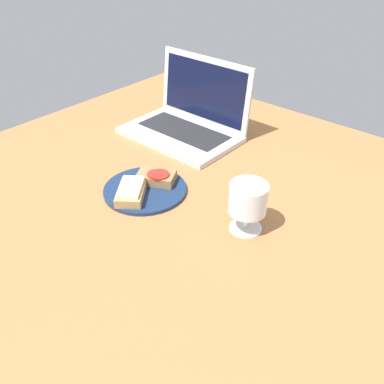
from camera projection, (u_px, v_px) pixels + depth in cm
name	position (u px, v px, depth cm)	size (l,w,h in cm)	color
wooden_table	(173.00, 211.00, 105.32)	(140.00, 140.00, 3.00)	#9E6B3D
plate	(144.00, 190.00, 109.32)	(21.25, 21.25, 1.01)	navy
sandwich_with_cheese	(131.00, 191.00, 105.37)	(11.71, 12.57, 3.14)	#A88456
sandwich_with_tomato	(156.00, 177.00, 110.94)	(11.39, 9.92, 3.05)	#937047
wine_glass	(248.00, 201.00, 92.95)	(8.56, 8.56, 11.79)	white
laptop	(188.00, 120.00, 134.83)	(35.72, 24.95, 22.43)	silver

